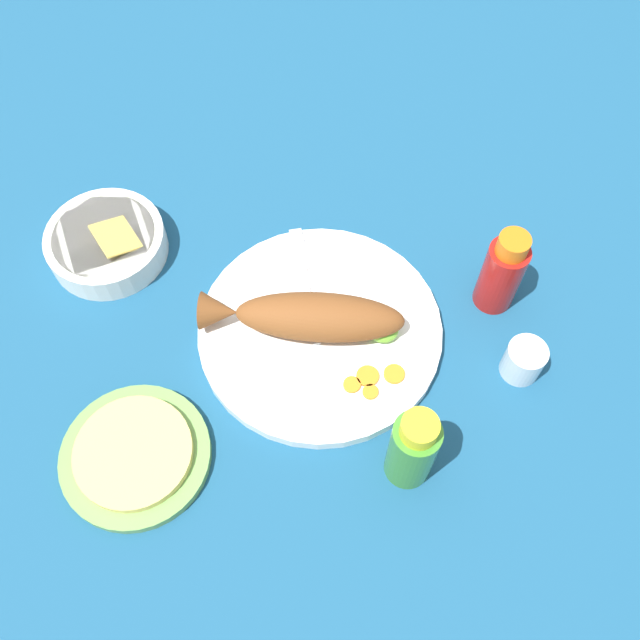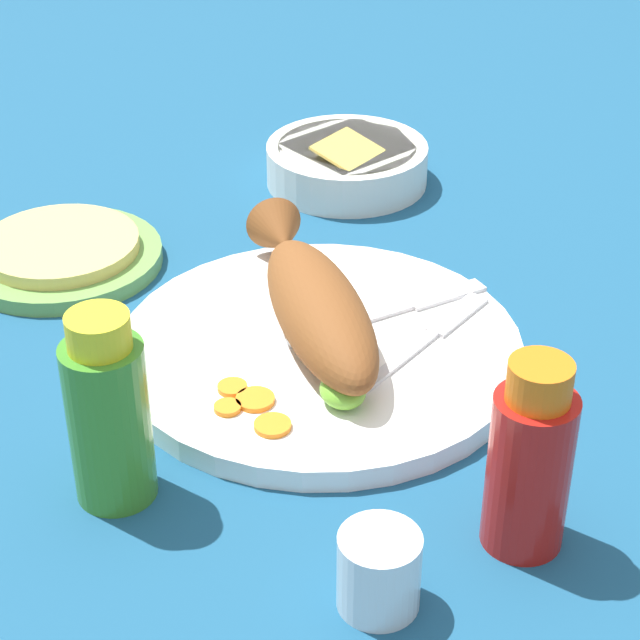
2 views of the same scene
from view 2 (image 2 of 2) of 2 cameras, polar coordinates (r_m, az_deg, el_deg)
The scene contains 16 objects.
ground_plane at distance 0.92m, azimuth 0.00°, elevation -1.99°, with size 4.00×4.00×0.00m, color navy.
main_plate at distance 0.92m, azimuth 0.00°, elevation -1.53°, with size 0.32×0.32×0.02m, color white.
fried_fish at distance 0.91m, azimuth -0.28°, elevation 0.95°, with size 0.26×0.08×0.06m.
fork_near at distance 0.95m, azimuth 4.05°, elevation 0.57°, with size 0.05×0.18×0.00m.
fork_far at distance 0.92m, azimuth 5.30°, elevation -0.88°, with size 0.12×0.16×0.00m.
carrot_slice_near at distance 0.86m, azimuth -4.34°, elevation -3.33°, with size 0.02×0.02×0.00m, color orange.
carrot_slice_mid at distance 0.84m, azimuth -4.57°, elevation -4.32°, with size 0.02×0.02×0.00m, color orange.
carrot_slice_far at distance 0.85m, azimuth -3.21°, elevation -3.93°, with size 0.03×0.03×0.00m, color orange.
carrot_slice_extra at distance 0.82m, azimuth -2.35°, elevation -5.21°, with size 0.03×0.03×0.00m, color orange.
lime_wedge_main at distance 0.84m, azimuth 1.13°, elevation -3.48°, with size 0.04×0.03×0.02m, color #6BB233.
hot_sauce_bottle_red at distance 0.73m, azimuth 10.29°, elevation -6.89°, with size 0.05×0.05×0.14m.
hot_sauce_bottle_green at distance 0.77m, azimuth -10.38°, elevation -4.57°, with size 0.05×0.05×0.14m.
salt_cup at distance 0.71m, azimuth 2.91°, elevation -12.43°, with size 0.05×0.05×0.05m.
guacamole_bowl at distance 1.19m, azimuth 1.34°, elevation 7.80°, with size 0.16×0.16×0.05m.
tortilla_plate at distance 1.07m, azimuth -12.60°, elevation 3.01°, with size 0.18×0.18×0.01m, color #6B9E4C.
tortilla_stack at distance 1.07m, azimuth -12.68°, elevation 3.61°, with size 0.14×0.14×0.01m, color #E0C666.
Camera 2 is at (0.72, -0.24, 0.52)m, focal length 65.00 mm.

